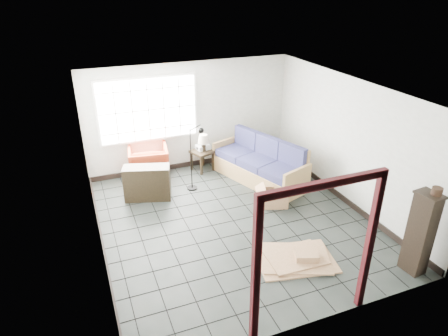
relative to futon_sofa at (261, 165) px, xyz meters
name	(u,v)px	position (x,y,z in m)	size (l,w,h in m)	color
ground	(234,221)	(-1.28, -1.42, -0.37)	(5.50, 5.50, 0.00)	black
room_shell	(234,141)	(-1.28, -1.39, 1.31)	(5.02, 5.52, 2.61)	#A6AAA3
window_panel	(148,110)	(-2.28, 1.28, 1.23)	(2.32, 0.08, 1.52)	silver
doorway_trim	(318,239)	(-1.28, -4.12, 1.01)	(1.80, 0.08, 2.20)	black
futon_sofa	(261,165)	(0.00, 0.00, 0.00)	(1.61, 2.48, 1.03)	#A17E49
armchair	(149,161)	(-2.43, 0.98, 0.08)	(0.88, 0.83, 0.91)	#993416
side_table	(202,154)	(-1.12, 0.98, 0.05)	(0.61, 0.61, 0.52)	black
table_lamp	(203,140)	(-1.08, 0.96, 0.44)	(0.34, 0.34, 0.42)	black
projector	(203,147)	(-1.07, 1.06, 0.20)	(0.35, 0.29, 0.11)	silver
floor_lamp	(196,156)	(-1.54, 0.10, 0.44)	(0.40, 0.29, 1.53)	black
console_shelf	(147,183)	(-2.65, 0.07, 0.00)	(1.03, 0.64, 0.75)	black
tall_shelf	(420,233)	(0.87, -3.82, 0.35)	(0.34, 0.41, 1.42)	black
pot	(437,191)	(0.92, -3.87, 1.11)	(0.20, 0.20, 0.12)	black
open_box	(275,198)	(-0.25, -1.17, -0.21)	(0.89, 0.63, 0.46)	brown
cardboard_pile	(297,258)	(-0.76, -2.92, -0.32)	(1.44, 1.20, 0.19)	brown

